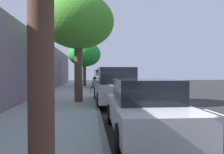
# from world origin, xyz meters

# --- Properties ---
(ground) EXTENTS (71.32, 71.32, 0.00)m
(ground) POSITION_xyz_m (0.00, 0.00, 0.00)
(ground) COLOR #2A2A2A
(sidewalk) EXTENTS (3.59, 44.57, 0.17)m
(sidewalk) POSITION_xyz_m (4.07, 0.00, 0.08)
(sidewalk) COLOR #9AA59F
(sidewalk) RESTS_ON ground
(curb_edge) EXTENTS (0.16, 44.57, 0.17)m
(curb_edge) POSITION_xyz_m (2.20, 0.00, 0.08)
(curb_edge) COLOR gray
(curb_edge) RESTS_ON ground
(lane_stripe_centre) EXTENTS (0.14, 44.20, 0.01)m
(lane_stripe_centre) POSITION_xyz_m (-2.75, -0.19, 0.00)
(lane_stripe_centre) COLOR white
(lane_stripe_centre) RESTS_ON ground
(lane_stripe_bike_edge) EXTENTS (0.12, 44.57, 0.01)m
(lane_stripe_bike_edge) POSITION_xyz_m (0.73, 0.00, 0.00)
(lane_stripe_bike_edge) COLOR white
(lane_stripe_bike_edge) RESTS_ON ground
(building_facade) EXTENTS (0.50, 44.57, 4.16)m
(building_facade) POSITION_xyz_m (6.12, 0.00, 2.08)
(building_facade) COLOR slate
(building_facade) RESTS_ON ground
(parked_sedan_green_nearest) EXTENTS (1.92, 4.44, 1.52)m
(parked_sedan_green_nearest) POSITION_xyz_m (1.08, -16.64, 0.75)
(parked_sedan_green_nearest) COLOR #1E512D
(parked_sedan_green_nearest) RESTS_ON ground
(parked_suv_grey_second) EXTENTS (2.12, 4.77, 1.99)m
(parked_suv_grey_second) POSITION_xyz_m (1.18, -10.05, 1.03)
(parked_suv_grey_second) COLOR slate
(parked_suv_grey_second) RESTS_ON ground
(parked_pickup_silver_mid) EXTENTS (2.10, 5.33, 1.95)m
(parked_pickup_silver_mid) POSITION_xyz_m (1.23, 1.08, 0.90)
(parked_pickup_silver_mid) COLOR #B7BABF
(parked_pickup_silver_mid) RESTS_ON ground
(parked_sedan_white_far) EXTENTS (1.92, 4.44, 1.52)m
(parked_sedan_white_far) POSITION_xyz_m (1.04, 6.76, 0.75)
(parked_sedan_white_far) COLOR white
(parked_sedan_white_far) RESTS_ON ground
(bicycle_at_curb) EXTENTS (1.61, 0.73, 0.73)m
(bicycle_at_curb) POSITION_xyz_m (1.73, -3.76, 0.36)
(bicycle_at_curb) COLOR black
(bicycle_at_curb) RESTS_ON ground
(cyclist_with_backpack) EXTENTS (0.45, 0.61, 1.69)m
(cyclist_with_backpack) POSITION_xyz_m (1.96, -4.21, 1.02)
(cyclist_with_backpack) COLOR #C6B284
(cyclist_with_backpack) RESTS_ON ground
(street_tree_near_cyclist) EXTENTS (3.62, 3.62, 4.98)m
(street_tree_near_cyclist) POSITION_xyz_m (3.11, -12.39, 3.74)
(street_tree_near_cyclist) COLOR #4A3C2C
(street_tree_near_cyclist) RESTS_ON sidewalk
(street_tree_mid_block) EXTENTS (3.71, 3.71, 5.58)m
(street_tree_mid_block) POSITION_xyz_m (3.11, 0.95, 4.31)
(street_tree_mid_block) COLOR brown
(street_tree_mid_block) RESTS_ON sidewalk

